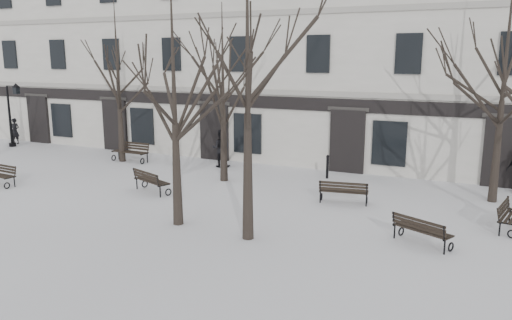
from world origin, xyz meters
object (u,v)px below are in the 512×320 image
Objects in this scene: bench_2 at (421,230)px; bench_3 at (131,151)px; bench_4 at (344,191)px; bench_1 at (150,180)px; tree_1 at (173,70)px; lamp_post at (12,110)px; bench_5 at (510,215)px; tree_2 at (247,47)px.

bench_3 reaches higher than bench_2.
bench_1 is at bearing 3.83° from bench_4.
tree_1 is 18.56m from lamp_post.
tree_1 is 4.41× the size of bench_2.
bench_5 is (12.73, 1.16, -0.03)m from bench_1.
bench_3 is at bearing -23.01° from bench_1.
tree_1 is 4.34× the size of bench_5.
lamp_post reaches higher than bench_2.
tree_1 is 4.27× the size of bench_4.
bench_1 reaches higher than bench_2.
bench_4 reaches higher than bench_5.
lamp_post is (-16.65, 7.74, -2.70)m from tree_1.
tree_1 is 2.70m from tree_2.
bench_4 is (1.62, 4.66, -5.06)m from tree_2.
bench_1 is (-3.10, 2.73, -4.38)m from tree_1.
bench_3 reaches higher than bench_1.
bench_5 is 0.48× the size of lamp_post.
bench_4 is (7.32, 1.70, -0.02)m from bench_1.
tree_1 is 8.64m from bench_2.
bench_2 is 3.44m from bench_5.
bench_4 is (11.86, -2.78, -0.06)m from bench_3.
bench_1 is 14.54m from lamp_post.
tree_2 is 7.10m from bench_2.
bench_2 is at bearing 10.49° from tree_1.
tree_2 is 13.61m from bench_3.
bench_1 is 6.38m from bench_3.
tree_1 reaches higher than bench_3.
bench_5 is (2.32, 2.54, 0.01)m from bench_2.
bench_1 is (-5.70, 2.96, -5.05)m from tree_2.
bench_1 is 1.06× the size of bench_5.
tree_2 reaches higher than bench_2.
tree_2 is 21.10m from lamp_post.
bench_1 is 0.95× the size of bench_3.
bench_5 is (17.27, -3.33, -0.07)m from bench_3.
bench_1 is at bearing 152.57° from tree_2.
tree_2 is 7.07m from bench_4.
bench_4 is at bearing 70.81° from tree_2.
bench_3 is 17.59m from bench_5.
tree_1 is at bearing 174.99° from tree_2.
tree_1 is at bearing -24.94° from lamp_post.
tree_1 is 11.37m from bench_3.
tree_1 is 2.07× the size of lamp_post.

